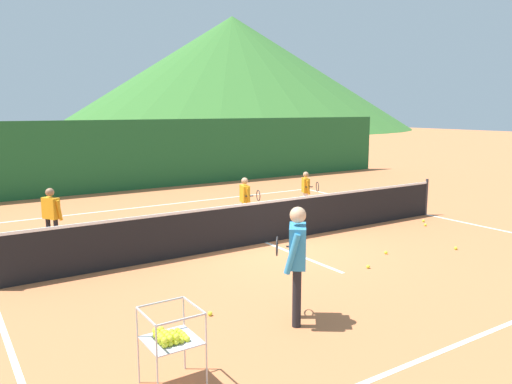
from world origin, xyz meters
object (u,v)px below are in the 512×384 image
at_px(tennis_ball_0, 425,225).
at_px(tennis_ball_1, 386,253).
at_px(student_2, 306,188).
at_px(ball_cart, 170,337).
at_px(tennis_net, 266,221).
at_px(tennis_ball_5, 456,248).
at_px(student_0, 51,212).
at_px(tennis_ball_4, 368,267).
at_px(instructor, 297,254).
at_px(tennis_ball_3, 210,314).
at_px(student_1, 245,197).
at_px(tennis_ball_2, 424,221).

bearing_deg(tennis_ball_0, tennis_ball_1, -156.58).
relative_size(student_2, ball_cart, 1.36).
xyz_separation_m(student_2, tennis_ball_0, (1.53, -3.08, -0.70)).
distance_m(tennis_net, tennis_ball_1, 2.73).
height_order(tennis_net, tennis_ball_5, tennis_net).
distance_m(student_0, tennis_ball_4, 6.83).
distance_m(student_0, ball_cart, 6.64).
xyz_separation_m(student_2, tennis_ball_4, (-2.29, -4.77, -0.70)).
bearing_deg(tennis_ball_5, tennis_ball_0, 54.87).
xyz_separation_m(instructor, tennis_ball_1, (3.67, 1.66, -0.98)).
xyz_separation_m(instructor, tennis_ball_0, (6.47, 2.87, -0.98)).
bearing_deg(tennis_ball_4, tennis_ball_1, 25.32).
distance_m(tennis_net, tennis_ball_3, 4.23).
height_order(student_1, tennis_ball_5, student_1).
relative_size(tennis_net, student_1, 8.79).
bearing_deg(tennis_ball_3, student_2, 40.85).
bearing_deg(tennis_ball_3, ball_cart, -130.45).
height_order(student_0, ball_cart, student_0).
bearing_deg(tennis_net, instructor, -118.43).
bearing_deg(student_2, student_1, -168.48).
xyz_separation_m(tennis_ball_2, tennis_ball_4, (-4.17, -2.03, 0.00)).
bearing_deg(tennis_net, tennis_ball_3, -135.50).
relative_size(student_2, tennis_ball_5, 17.92).
height_order(tennis_ball_1, tennis_ball_3, same).
bearing_deg(student_1, tennis_ball_5, -58.78).
xyz_separation_m(tennis_ball_1, tennis_ball_5, (1.53, -0.60, 0.00)).
xyz_separation_m(tennis_ball_0, tennis_ball_2, (0.35, 0.34, 0.00)).
height_order(instructor, tennis_ball_4, instructor).
distance_m(student_1, tennis_ball_0, 4.77).
xyz_separation_m(instructor, student_2, (4.95, 5.95, -0.28)).
relative_size(tennis_ball_4, tennis_ball_5, 1.00).
height_order(tennis_net, tennis_ball_2, tennis_net).
relative_size(student_0, tennis_ball_0, 19.66).
xyz_separation_m(tennis_ball_0, tennis_ball_1, (-2.80, -1.21, 0.00)).
distance_m(instructor, student_2, 7.74).
xyz_separation_m(instructor, tennis_ball_5, (5.20, 1.06, -0.98)).
xyz_separation_m(instructor, tennis_ball_3, (-0.94, 0.86, -0.98)).
distance_m(student_1, tennis_ball_1, 4.03).
bearing_deg(tennis_ball_2, tennis_ball_0, -135.93).
bearing_deg(student_0, tennis_ball_1, -36.92).
relative_size(student_2, tennis_ball_0, 17.92).
relative_size(tennis_ball_1, tennis_ball_3, 1.00).
bearing_deg(tennis_ball_5, student_1, 121.22).
bearing_deg(tennis_ball_3, tennis_ball_2, 16.86).
height_order(ball_cart, tennis_ball_0, ball_cart).
relative_size(tennis_ball_3, tennis_ball_5, 1.00).
height_order(ball_cart, tennis_ball_1, ball_cart).
bearing_deg(tennis_ball_1, tennis_ball_2, 26.22).
xyz_separation_m(student_1, tennis_ball_1, (1.14, -3.80, -0.74)).
bearing_deg(student_0, tennis_ball_0, -20.05).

